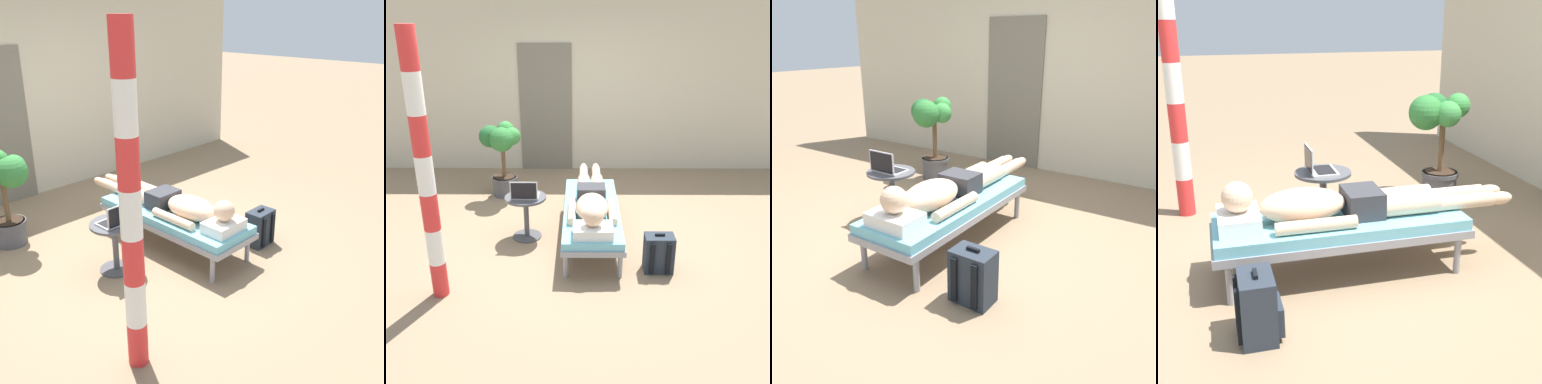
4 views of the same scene
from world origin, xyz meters
The scene contains 8 objects.
ground_plane centered at (0.00, 0.00, 0.00)m, with size 40.00×40.00×0.00m, color #8C7256.
lounge_chair centered at (0.17, -0.05, 0.35)m, with size 0.65×1.81×0.42m.
person_reclining centered at (0.17, -0.08, 0.52)m, with size 0.53×2.17×0.32m.
side_table centered at (-0.59, 0.00, 0.36)m, with size 0.48×0.48×0.52m.
laptop centered at (-0.59, -0.05, 0.58)m, with size 0.31×0.24×0.23m.
backpack centered at (0.86, -0.71, 0.20)m, with size 0.30×0.26×0.42m.
potted_plant centered at (-1.06, 1.26, 0.68)m, with size 0.58×0.61×1.06m.
porch_post centered at (-1.28, -1.15, 1.21)m, with size 0.15×0.15×2.43m.
Camera 4 is at (3.50, -0.90, 1.81)m, focal length 48.57 mm.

